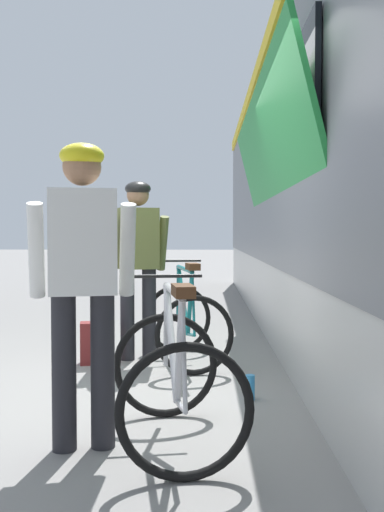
{
  "coord_description": "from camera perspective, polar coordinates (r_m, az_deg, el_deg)",
  "views": [
    {
      "loc": [
        0.58,
        -4.47,
        1.25
      ],
      "look_at": [
        0.46,
        0.55,
        1.05
      ],
      "focal_mm": 39.92,
      "sensor_mm": 36.0,
      "label": 1
    }
  ],
  "objects": [
    {
      "name": "cyclist_far_in_white",
      "position": [
        3.32,
        -10.9,
        -1.12
      ],
      "size": [
        0.65,
        0.4,
        1.76
      ],
      "color": "#232328",
      "rests_on": "ground"
    },
    {
      "name": "water_bottle_near_the_bikes",
      "position": [
        4.39,
        5.85,
        -12.97
      ],
      "size": [
        0.07,
        0.07,
        0.19
      ],
      "primitive_type": "cylinder",
      "color": "#338CCC",
      "rests_on": "ground"
    },
    {
      "name": "ground_plane",
      "position": [
        4.68,
        -6.0,
        -13.23
      ],
      "size": [
        80.0,
        80.0,
        0.0
      ],
      "primitive_type": "plane",
      "color": "gray"
    },
    {
      "name": "bicycle_far_silver",
      "position": [
        3.42,
        -1.79,
        -12.08
      ],
      "size": [
        0.88,
        1.17,
        0.99
      ],
      "color": "black",
      "rests_on": "ground"
    },
    {
      "name": "cyclist_near_in_olive",
      "position": [
        5.64,
        -5.43,
        0.28
      ],
      "size": [
        0.66,
        0.44,
        1.76
      ],
      "color": "#232328",
      "rests_on": "ground"
    },
    {
      "name": "water_bottle_by_the_backpack",
      "position": [
        5.57,
        -10.47,
        -9.71
      ],
      "size": [
        0.08,
        0.08,
        0.19
      ],
      "primitive_type": "cylinder",
      "color": "silver",
      "rests_on": "ground"
    },
    {
      "name": "backpack_on_platform",
      "position": [
        5.59,
        -9.68,
        -8.58
      ],
      "size": [
        0.31,
        0.23,
        0.4
      ],
      "primitive_type": "cube",
      "rotation": [
        0.0,
        0.0,
        0.19
      ],
      "color": "maroon",
      "rests_on": "ground"
    },
    {
      "name": "bicycle_near_teal",
      "position": [
        5.52,
        -0.66,
        -6.56
      ],
      "size": [
        0.9,
        1.19,
        0.99
      ],
      "color": "black",
      "rests_on": "ground"
    }
  ]
}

